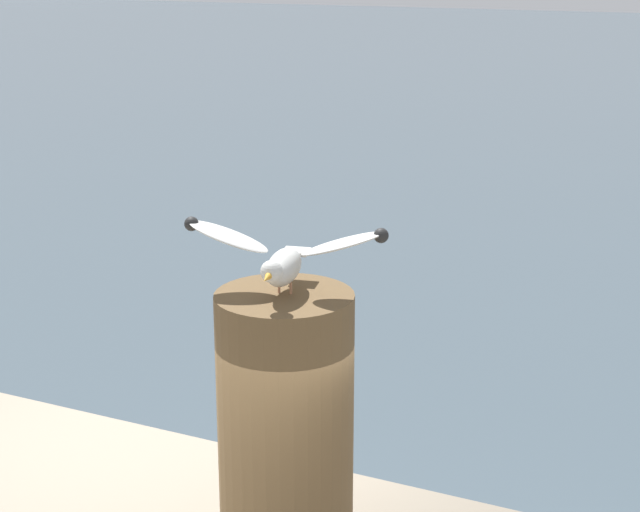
% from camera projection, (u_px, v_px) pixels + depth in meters
% --- Properties ---
extents(mooring_post, '(0.42, 0.42, 0.90)m').
position_uv_depth(mooring_post, '(286.00, 431.00, 3.14)').
color(mooring_post, brown).
rests_on(mooring_post, harbor_quay).
extents(seagull, '(0.60, 0.39, 0.22)m').
position_uv_depth(seagull, '(283.00, 257.00, 2.97)').
color(seagull, tan).
rests_on(seagull, mooring_post).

